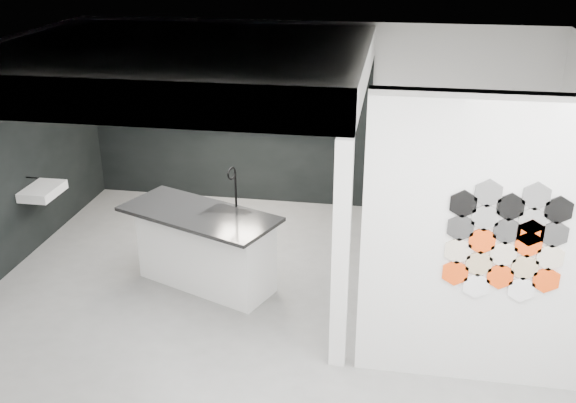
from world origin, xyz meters
The scene contains 17 objects.
floor centered at (0.00, 0.00, -0.01)m, with size 7.00×6.00×0.01m, color slate.
partition_panel centered at (2.23, -1.00, 1.40)m, with size 2.45×0.15×2.80m, color silver.
bay_clad_back centered at (-1.30, 2.97, 1.18)m, with size 4.40×0.04×2.35m, color black.
bay_clad_left centered at (-3.47, 1.00, 1.18)m, with size 0.04×4.00×2.35m, color black.
bulkhead centered at (-1.30, 1.00, 2.55)m, with size 4.40×4.00×0.40m, color silver.
corner_column centered at (0.82, -1.00, 1.18)m, with size 0.16×0.16×2.35m, color silver.
fascia_beam centered at (-1.30, -0.92, 2.55)m, with size 4.40×0.16×0.40m, color silver.
wall_basin centered at (-3.24, 0.80, 0.85)m, with size 0.40×0.60×0.12m, color silver.
display_shelf centered at (-1.20, 2.87, 1.30)m, with size 3.00×0.15×0.04m, color black.
kitchen_island centered at (-0.90, 0.26, 0.51)m, with size 2.04×1.47×1.51m.
stockpot centered at (-2.51, 2.87, 1.42)m, with size 0.25×0.25×0.20m, color black.
kettle centered at (-0.49, 2.87, 1.41)m, with size 0.21×0.21×0.17m, color black.
glass_bowl centered at (0.15, 2.87, 1.36)m, with size 0.12×0.12×0.09m, color gray.
glass_vase centered at (0.15, 2.87, 1.39)m, with size 0.11×0.11×0.15m, color gray.
bottle_dark centered at (-1.73, 2.87, 1.40)m, with size 0.06×0.06×0.15m, color black.
utensil_cup centered at (-2.25, 2.87, 1.36)m, with size 0.07×0.07×0.09m, color black.
hex_tile_cluster centered at (2.26, -1.09, 1.50)m, with size 1.04×0.02×1.16m.
Camera 1 is at (1.21, -6.31, 4.02)m, focal length 40.00 mm.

